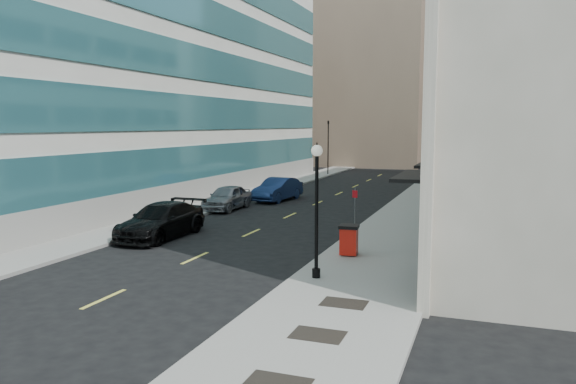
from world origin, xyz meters
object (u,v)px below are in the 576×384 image
Objects in this scene: car_black_pickup at (161,221)px; lamppost at (317,199)px; car_silver_sedan at (227,197)px; trash_bin at (349,239)px; traffic_signal at (328,124)px; urn_planter at (440,232)px; sign_post at (355,204)px; car_grey_sedan at (281,185)px; car_blue_sedan at (278,189)px.

lamppost reaches higher than car_black_pickup.
trash_bin is at bearing -44.64° from car_silver_sedan.
traffic_signal is 37.04m from car_black_pickup.
urn_planter is at bearing 65.13° from lamppost.
traffic_signal is 2.96× the size of sign_post.
urn_planter is at bearing 44.85° from trash_bin.
car_black_pickup is at bearing -87.33° from traffic_signal.
urn_planter is at bearing -50.64° from car_grey_sedan.
car_black_pickup is 1.15× the size of car_blue_sedan.
urn_planter is (13.39, 2.97, -0.25)m from car_black_pickup.
traffic_signal reaches higher than car_grey_sedan.
traffic_signal is 9.08× the size of urn_planter.
traffic_signal is at bearing 105.32° from lamppost.
car_blue_sedan is at bearing 72.98° from car_silver_sedan.
car_black_pickup is (1.71, -36.68, -4.86)m from traffic_signal.
lamppost is at bearing -99.54° from trash_bin.
car_blue_sedan is 17.51m from urn_planter.
sign_post is (-0.88, 4.82, 0.82)m from trash_bin.
traffic_signal is 1.42× the size of lamppost.
car_blue_sedan reaches higher than car_silver_sedan.
car_blue_sedan is at bearing 136.99° from urn_planter.
lamppost reaches higher than urn_planter.
car_black_pickup is 10.04m from trash_bin.
lamppost reaches higher than car_blue_sedan.
trash_bin is (10.98, -10.74, 0.03)m from car_silver_sedan.
car_black_pickup is at bearing 152.82° from lamppost.
lamppost is (11.41, -41.66, -2.68)m from traffic_signal.
trash_bin is at bearing -72.84° from traffic_signal.
car_silver_sedan is 15.85m from urn_planter.
trash_bin is 4.97m from sign_post.
traffic_signal is 43.28m from lamppost.
car_black_pickup is 13.72m from urn_planter.
car_grey_sedan is at bearing 113.40° from lamppost.
car_grey_sedan is 27.08m from lamppost.
car_grey_sedan is 0.79× the size of lamppost.
car_black_pickup is at bearing -147.59° from sign_post.
lamppost is at bearing -53.96° from car_silver_sedan.
car_blue_sedan is 2.19× the size of sign_post.
traffic_signal is at bearing 91.13° from car_grey_sedan.
car_grey_sedan is 5.03× the size of urn_planter.
trash_bin is at bearing -69.19° from sign_post.
lamppost is at bearing -26.72° from car_black_pickup.
car_grey_sedan is at bearing 130.60° from urn_planter.
car_blue_sedan is 6.70× the size of urn_planter.
traffic_signal is 5.36× the size of trash_bin.
car_grey_sedan is (-1.01, 19.77, -0.20)m from car_black_pickup.
car_blue_sedan is at bearing 137.52° from sign_post.
car_blue_sedan reaches higher than trash_bin.
urn_planter is (14.40, -6.62, -0.20)m from car_silver_sedan.
lamppost is (9.70, -4.98, 2.17)m from car_black_pickup.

